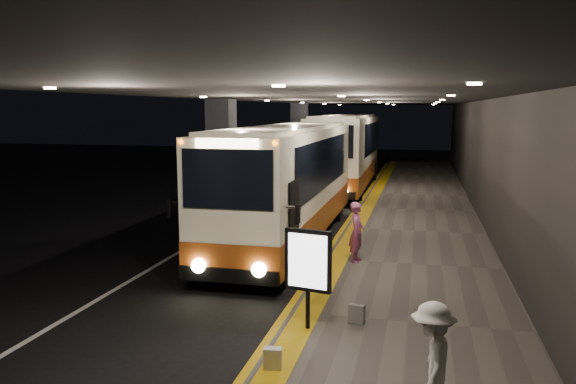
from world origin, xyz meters
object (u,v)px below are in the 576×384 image
at_px(coach_second, 346,155).
at_px(stanchion_post, 329,265).
at_px(passenger_boarding, 357,232).
at_px(info_sign, 308,262).
at_px(passenger_waiting_white, 432,361).
at_px(bag_plain, 273,359).
at_px(bag_polka, 357,314).
at_px(coach_main, 288,188).

distance_m(coach_second, stanchion_post, 17.18).
bearing_deg(passenger_boarding, info_sign, -178.57).
bearing_deg(stanchion_post, info_sign, -90.97).
xyz_separation_m(passenger_boarding, passenger_waiting_white, (1.78, -7.23, -0.02)).
bearing_deg(bag_plain, bag_polka, 64.57).
bearing_deg(coach_main, passenger_boarding, -45.09).
bearing_deg(stanchion_post, passenger_boarding, 83.43).
bearing_deg(passenger_waiting_white, passenger_boarding, -162.56).
bearing_deg(info_sign, coach_second, 107.12).
height_order(passenger_waiting_white, info_sign, info_sign).
bearing_deg(info_sign, passenger_waiting_white, -38.25).
bearing_deg(stanchion_post, coach_second, 96.40).
relative_size(coach_second, bag_plain, 34.58).
bearing_deg(stanchion_post, bag_plain, -93.54).
distance_m(passenger_waiting_white, info_sign, 3.31).
xyz_separation_m(coach_second, info_sign, (1.88, -19.18, -0.38)).
bearing_deg(bag_polka, passenger_waiting_white, -66.60).
xyz_separation_m(coach_second, passenger_boarding, (2.21, -14.45, -0.83)).
distance_m(coach_second, passenger_waiting_white, 22.06).
height_order(passenger_waiting_white, bag_plain, passenger_waiting_white).
relative_size(coach_main, info_sign, 6.12).
xyz_separation_m(coach_second, passenger_waiting_white, (3.99, -21.68, -0.85)).
distance_m(coach_main, bag_plain, 9.14).
distance_m(coach_main, passenger_boarding, 3.50).
bearing_deg(passenger_waiting_white, bag_polka, -152.99).
bearing_deg(coach_second, bag_plain, -86.13).
bearing_deg(bag_plain, coach_main, 102.02).
xyz_separation_m(passenger_waiting_white, info_sign, (-2.12, 2.50, 0.47)).
height_order(coach_main, stanchion_post, coach_main).
bearing_deg(passenger_waiting_white, bag_plain, -105.82).
height_order(bag_plain, stanchion_post, stanchion_post).
bearing_deg(coach_main, bag_polka, -66.45).
bearing_deg(coach_second, info_sign, -85.14).
bearing_deg(bag_plain, passenger_waiting_white, -19.43).
bearing_deg(bag_polka, passenger_boarding, 96.61).
distance_m(passenger_boarding, bag_polka, 4.33).
bearing_deg(coach_main, passenger_waiting_white, -66.49).
distance_m(coach_main, info_sign, 7.46).
xyz_separation_m(bag_polka, bag_plain, (-1.03, -2.16, -0.01)).
bearing_deg(passenger_waiting_white, coach_main, -152.90).
height_order(coach_main, passenger_waiting_white, coach_main).
bearing_deg(info_sign, stanchion_post, 100.56).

